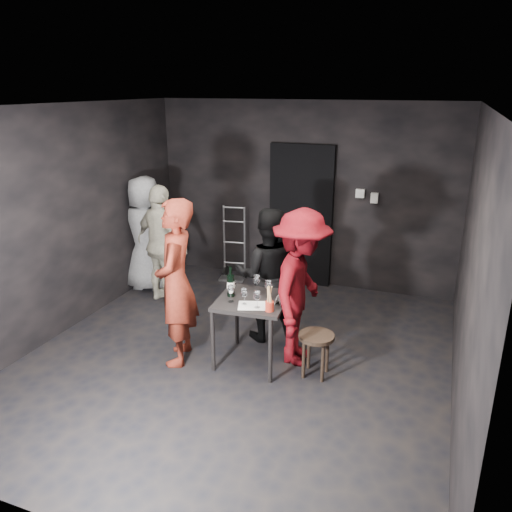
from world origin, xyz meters
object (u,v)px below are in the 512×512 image
at_px(hand_truck, 234,265).
at_px(man_maroon, 301,277).
at_px(tasting_table, 252,307).
at_px(bystander_grey, 146,227).
at_px(wine_bottle, 231,285).
at_px(breadstick_cup, 270,299).
at_px(bystander_cream, 162,239).
at_px(stool, 316,342).
at_px(server_red, 175,266).
at_px(woman_black, 268,271).

xyz_separation_m(hand_truck, man_maroon, (1.65, -2.01, 0.76)).
relative_size(tasting_table, bystander_grey, 0.39).
relative_size(wine_bottle, breadstick_cup, 1.20).
xyz_separation_m(man_maroon, bystander_cream, (-2.22, 0.88, -0.07)).
xyz_separation_m(tasting_table, man_maroon, (0.46, 0.23, 0.32)).
xyz_separation_m(stool, man_maroon, (-0.25, 0.25, 0.59)).
distance_m(hand_truck, wine_bottle, 2.54).
distance_m(tasting_table, bystander_cream, 2.09).
bearing_deg(man_maroon, hand_truck, 37.39).
bearing_deg(tasting_table, server_red, -162.85).
bearing_deg(bystander_cream, stool, 174.79).
relative_size(tasting_table, server_red, 0.34).
bearing_deg(man_maroon, server_red, 108.64).
relative_size(tasting_table, stool, 1.60).
bearing_deg(server_red, bystander_grey, -157.93).
bearing_deg(tasting_table, bystander_grey, 147.55).
bearing_deg(woman_black, hand_truck, -73.47).
xyz_separation_m(wine_bottle, breadstick_cup, (0.51, -0.20, -0.00)).
xyz_separation_m(stool, bystander_cream, (-2.47, 1.12, 0.52)).
bearing_deg(breadstick_cup, wine_bottle, 158.64).
height_order(bystander_grey, wine_bottle, bystander_grey).
xyz_separation_m(bystander_cream, wine_bottle, (1.52, -1.12, -0.02)).
xyz_separation_m(woman_black, bystander_grey, (-2.16, 0.80, 0.10)).
bearing_deg(breadstick_cup, bystander_cream, 146.98).
distance_m(server_red, breadstick_cup, 1.06).
bearing_deg(hand_truck, breadstick_cup, -69.55).
bearing_deg(wine_bottle, server_red, -157.15).
distance_m(stool, man_maroon, 0.69).
relative_size(man_maroon, breadstick_cup, 7.01).
height_order(man_maroon, bystander_cream, man_maroon).
xyz_separation_m(man_maroon, bystander_grey, (-2.67, 1.17, -0.02)).
xyz_separation_m(server_red, bystander_grey, (-1.43, 1.64, -0.15)).
distance_m(tasting_table, stool, 0.76).
relative_size(tasting_table, breadstick_cup, 2.70).
bearing_deg(man_maroon, bystander_cream, 66.42).
height_order(stool, bystander_cream, bystander_cream).
relative_size(stool, wine_bottle, 1.42).
distance_m(man_maroon, wine_bottle, 0.75).
xyz_separation_m(stool, wine_bottle, (-0.95, 0.00, 0.50)).
xyz_separation_m(woman_black, breadstick_cup, (0.31, -0.81, 0.03)).
height_order(bystander_cream, bystander_grey, bystander_grey).
relative_size(hand_truck, woman_black, 0.68).
distance_m(server_red, bystander_cream, 1.68).
distance_m(bystander_cream, breadstick_cup, 2.42).
relative_size(woman_black, man_maroon, 0.87).
bearing_deg(wine_bottle, tasting_table, 3.41).
distance_m(woman_black, bystander_grey, 2.31).
bearing_deg(hand_truck, man_maroon, -60.88).
bearing_deg(bystander_cream, hand_truck, -97.45).
bearing_deg(hand_truck, stool, -60.15).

